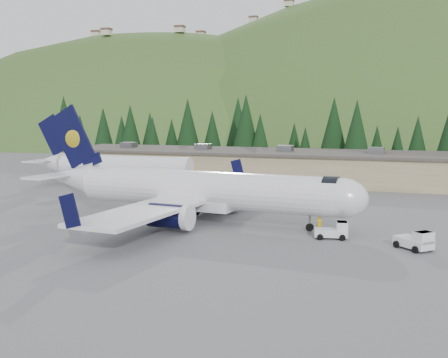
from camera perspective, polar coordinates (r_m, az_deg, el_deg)
ground at (r=60.76m, az=-1.85°, el=-4.39°), size 600.00×600.00×0.00m
airliner at (r=60.68m, az=-2.82°, el=-1.17°), size 38.30×35.97×12.70m
second_airliner at (r=90.77m, az=-11.65°, el=1.34°), size 27.50×11.00×10.05m
baggage_tug_a at (r=53.86m, az=11.11°, el=-5.20°), size 3.30×2.35×1.63m
baggage_tug_b at (r=51.28m, az=18.95°, el=-5.99°), size 3.52×3.48×1.76m
terminal_building at (r=97.71m, az=3.36°, el=1.45°), size 71.00×17.00×6.10m
ramp_worker at (r=56.07m, az=9.65°, el=-4.56°), size 0.67×0.49×1.70m
tree_line at (r=119.80m, az=4.83°, el=4.82°), size 115.44×17.98×14.46m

